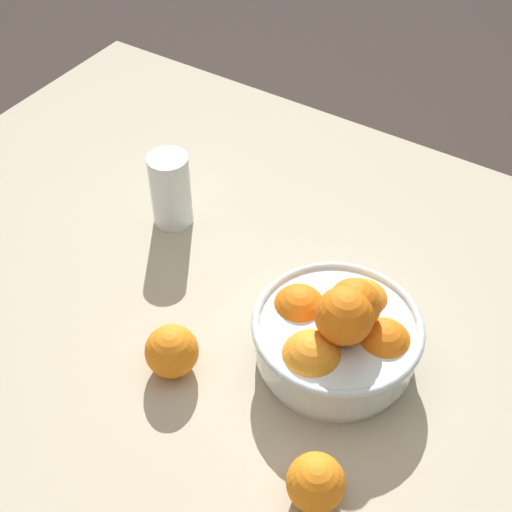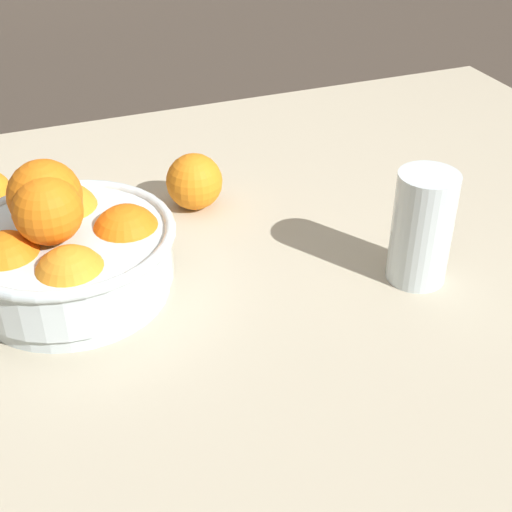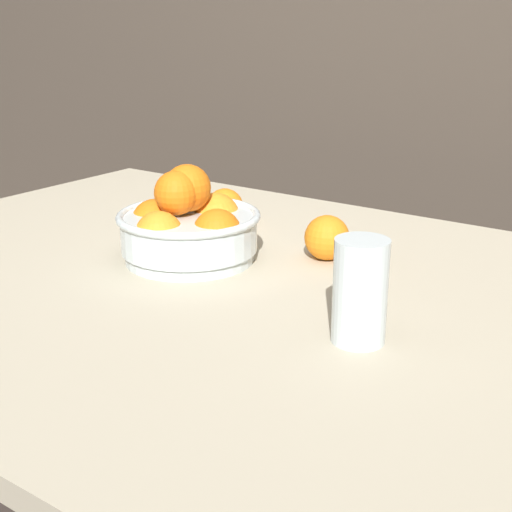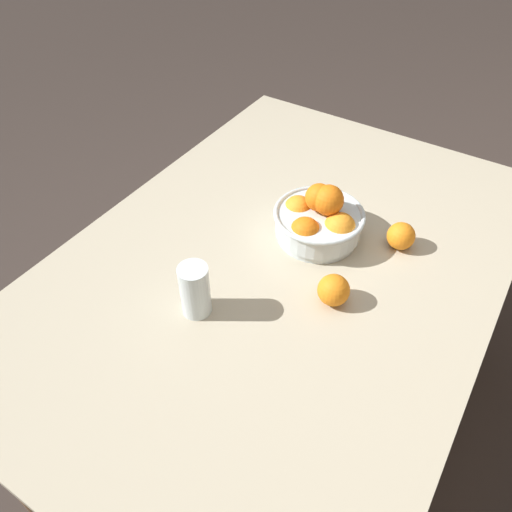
{
  "view_description": "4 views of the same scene",
  "coord_description": "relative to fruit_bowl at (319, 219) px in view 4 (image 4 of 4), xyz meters",
  "views": [
    {
      "loc": [
        -0.35,
        0.6,
        1.56
      ],
      "look_at": [
        0.04,
        -0.03,
        0.83
      ],
      "focal_mm": 50.0,
      "sensor_mm": 36.0,
      "label": 1
    },
    {
      "loc": [
        -0.17,
        -0.62,
        1.23
      ],
      "look_at": [
        0.06,
        -0.04,
        0.81
      ],
      "focal_mm": 50.0,
      "sensor_mm": 36.0,
      "label": 2
    },
    {
      "loc": [
        0.59,
        -0.79,
        1.14
      ],
      "look_at": [
        0.04,
        -0.01,
        0.81
      ],
      "focal_mm": 50.0,
      "sensor_mm": 36.0,
      "label": 3
    },
    {
      "loc": [
        0.77,
        0.42,
        1.62
      ],
      "look_at": [
        0.07,
        -0.03,
        0.82
      ],
      "focal_mm": 35.0,
      "sensor_mm": 36.0,
      "label": 4
    }
  ],
  "objects": [
    {
      "name": "fruit_bowl",
      "position": [
        0.0,
        0.0,
        0.0
      ],
      "size": [
        0.23,
        0.23,
        0.15
      ],
      "color": "silver",
      "rests_on": "dining_table"
    },
    {
      "name": "orange_loose_front",
      "position": [
        -0.07,
        0.19,
        -0.02
      ],
      "size": [
        0.07,
        0.07,
        0.07
      ],
      "primitive_type": "sphere",
      "color": "orange",
      "rests_on": "dining_table"
    },
    {
      "name": "juice_glass",
      "position": [
        0.36,
        -0.11,
        0.0
      ],
      "size": [
        0.07,
        0.07,
        0.13
      ],
      "color": "#F4A314",
      "rests_on": "dining_table"
    },
    {
      "name": "ground_plane",
      "position": [
        0.12,
        -0.03,
        -0.82
      ],
      "size": [
        12.0,
        12.0,
        0.0
      ],
      "primitive_type": "plane",
      "color": "#3D332D"
    },
    {
      "name": "orange_loose_near_bowl",
      "position": [
        0.18,
        0.13,
        -0.02
      ],
      "size": [
        0.07,
        0.07,
        0.07
      ],
      "primitive_type": "sphere",
      "color": "orange",
      "rests_on": "dining_table"
    },
    {
      "name": "dining_table",
      "position": [
        0.12,
        -0.03,
        -0.13
      ],
      "size": [
        1.43,
        0.99,
        0.76
      ],
      "color": "#B7AD93",
      "rests_on": "ground_plane"
    }
  ]
}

